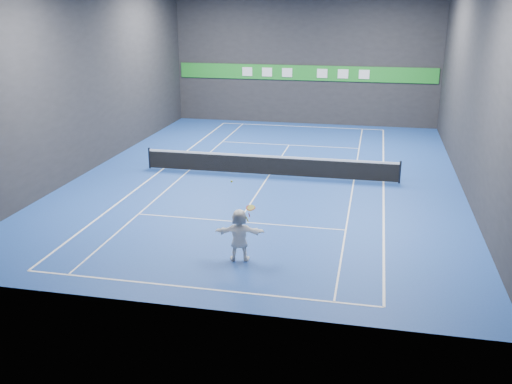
% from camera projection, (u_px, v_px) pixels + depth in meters
% --- Properties ---
extents(ground, '(26.00, 26.00, 0.00)m').
position_uv_depth(ground, '(269.00, 175.00, 27.91)').
color(ground, '#1B3F94').
rests_on(ground, ground).
extents(wall_back, '(18.00, 0.10, 9.00)m').
position_uv_depth(wall_back, '(305.00, 58.00, 38.56)').
color(wall_back, black).
rests_on(wall_back, ground).
extents(wall_front, '(18.00, 0.10, 9.00)m').
position_uv_depth(wall_front, '(175.00, 149.00, 14.42)').
color(wall_front, black).
rests_on(wall_front, ground).
extents(wall_left, '(0.10, 26.00, 9.00)m').
position_uv_depth(wall_left, '(92.00, 78.00, 28.26)').
color(wall_left, black).
rests_on(wall_left, ground).
extents(wall_right, '(0.10, 26.00, 9.00)m').
position_uv_depth(wall_right, '(473.00, 88.00, 24.73)').
color(wall_right, black).
rests_on(wall_right, ground).
extents(baseline_near, '(10.98, 0.08, 0.01)m').
position_uv_depth(baseline_near, '(195.00, 288.00, 16.87)').
color(baseline_near, white).
rests_on(baseline_near, ground).
extents(baseline_far, '(10.98, 0.08, 0.01)m').
position_uv_depth(baseline_far, '(301.00, 126.00, 38.95)').
color(baseline_far, white).
rests_on(baseline_far, ground).
extents(sideline_doubles_left, '(0.08, 23.78, 0.01)m').
position_uv_depth(sideline_doubles_left, '(163.00, 169.00, 28.99)').
color(sideline_doubles_left, white).
rests_on(sideline_doubles_left, ground).
extents(sideline_doubles_right, '(0.08, 23.78, 0.01)m').
position_uv_depth(sideline_doubles_right, '(383.00, 182.00, 26.83)').
color(sideline_doubles_right, white).
rests_on(sideline_doubles_right, ground).
extents(sideline_singles_left, '(0.06, 23.78, 0.01)m').
position_uv_depth(sideline_singles_left, '(189.00, 170.00, 28.72)').
color(sideline_singles_left, white).
rests_on(sideline_singles_left, ground).
extents(sideline_singles_right, '(0.06, 23.78, 0.01)m').
position_uv_depth(sideline_singles_right, '(354.00, 180.00, 27.10)').
color(sideline_singles_right, white).
rests_on(sideline_singles_right, ground).
extents(service_line_near, '(8.23, 0.06, 0.01)m').
position_uv_depth(service_line_near, '(238.00, 222.00, 21.97)').
color(service_line_near, white).
rests_on(service_line_near, ground).
extents(service_line_far, '(8.23, 0.06, 0.01)m').
position_uv_depth(service_line_far, '(289.00, 145.00, 33.85)').
color(service_line_far, white).
rests_on(service_line_far, ground).
extents(center_service_line, '(0.06, 12.80, 0.01)m').
position_uv_depth(center_service_line, '(269.00, 175.00, 27.91)').
color(center_service_line, white).
rests_on(center_service_line, ground).
extents(player, '(1.69, 0.77, 1.76)m').
position_uv_depth(player, '(239.00, 235.00, 18.46)').
color(player, white).
rests_on(player, ground).
extents(tennis_ball, '(0.07, 0.07, 0.07)m').
position_uv_depth(tennis_ball, '(232.00, 181.00, 18.01)').
color(tennis_ball, '#DAF428').
rests_on(tennis_ball, player).
extents(tennis_net, '(12.50, 0.10, 1.07)m').
position_uv_depth(tennis_net, '(269.00, 165.00, 27.74)').
color(tennis_net, black).
rests_on(tennis_net, ground).
extents(sponsor_banner, '(17.64, 0.11, 1.00)m').
position_uv_depth(sponsor_banner, '(305.00, 73.00, 38.82)').
color(sponsor_banner, '#1D8726').
rests_on(sponsor_banner, wall_back).
extents(tennis_racket, '(0.43, 0.42, 0.61)m').
position_uv_depth(tennis_racket, '(250.00, 209.00, 18.15)').
color(tennis_racket, '#AF121A').
rests_on(tennis_racket, player).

